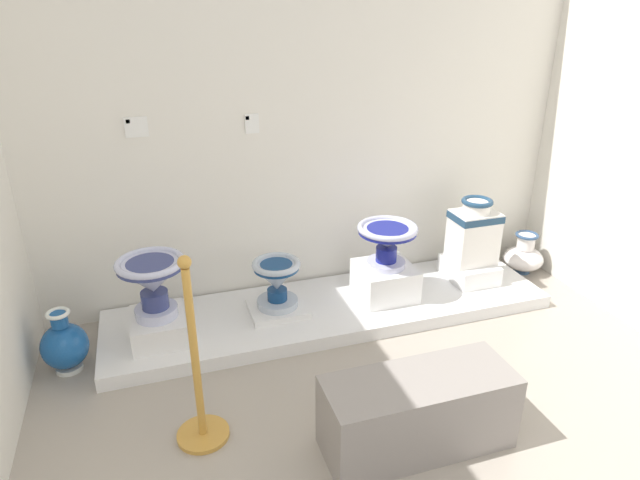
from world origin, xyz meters
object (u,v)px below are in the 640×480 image
(plinth_block_leftmost, at_px, (159,327))
(stanchion_post_near_left, at_px, (198,390))
(antique_toilet_leftmost, at_px, (152,278))
(antique_toilet_pale_glazed, at_px, (387,238))
(antique_toilet_central_ornate, at_px, (474,231))
(plinth_block_central_ornate, at_px, (469,270))
(info_placard_second, at_px, (252,123))
(info_placard_first, at_px, (136,127))
(museum_bench, at_px, (418,412))
(decorative_vase_corner, at_px, (524,256))
(plinth_block_pale_glazed, at_px, (385,281))
(decorative_vase_companion, at_px, (65,345))
(plinth_block_slender_white, at_px, (278,308))
(antique_toilet_slender_white, at_px, (277,278))

(plinth_block_leftmost, bearing_deg, stanchion_post_near_left, -79.31)
(antique_toilet_leftmost, bearing_deg, antique_toilet_pale_glazed, 2.29)
(plinth_block_leftmost, xyz_separation_m, antique_toilet_central_ornate, (2.29, 0.11, 0.31))
(plinth_block_central_ornate, distance_m, info_placard_second, 1.95)
(plinth_block_leftmost, distance_m, antique_toilet_central_ornate, 2.31)
(info_placard_first, height_order, museum_bench, info_placard_first)
(info_placard_first, relative_size, stanchion_post_near_left, 0.14)
(antique_toilet_pale_glazed, relative_size, stanchion_post_near_left, 0.41)
(plinth_block_leftmost, bearing_deg, decorative_vase_corner, 4.42)
(plinth_block_pale_glazed, bearing_deg, stanchion_post_near_left, -147.24)
(info_placard_first, distance_m, decorative_vase_companion, 1.38)
(info_placard_second, bearing_deg, antique_toilet_central_ornate, -13.47)
(plinth_block_leftmost, xyz_separation_m, decorative_vase_corner, (2.87, 0.22, -0.03))
(plinth_block_slender_white, distance_m, decorative_vase_corner, 2.09)
(plinth_block_leftmost, bearing_deg, decorative_vase_companion, -176.48)
(plinth_block_slender_white, height_order, antique_toilet_pale_glazed, antique_toilet_pale_glazed)
(plinth_block_slender_white, bearing_deg, decorative_vase_companion, -174.98)
(plinth_block_leftmost, relative_size, antique_toilet_pale_glazed, 0.91)
(antique_toilet_slender_white, height_order, plinth_block_central_ornate, antique_toilet_slender_white)
(antique_toilet_leftmost, bearing_deg, plinth_block_central_ornate, 2.72)
(plinth_block_central_ornate, bearing_deg, plinth_block_leftmost, -177.28)
(decorative_vase_companion, bearing_deg, info_placard_second, 21.68)
(info_placard_first, relative_size, info_placard_second, 1.09)
(plinth_block_leftmost, bearing_deg, info_placard_first, 87.51)
(plinth_block_central_ornate, bearing_deg, info_placard_first, 170.75)
(decorative_vase_corner, bearing_deg, plinth_block_leftmost, -175.58)
(plinth_block_leftmost, xyz_separation_m, stanchion_post_near_left, (0.16, -0.84, 0.12))
(info_placard_second, bearing_deg, plinth_block_central_ornate, -13.47)
(plinth_block_slender_white, xyz_separation_m, plinth_block_central_ornate, (1.50, 0.03, 0.05))
(decorative_vase_companion, bearing_deg, antique_toilet_slender_white, 5.02)
(plinth_block_pale_glazed, bearing_deg, plinth_block_central_ornate, 3.63)
(antique_toilet_slender_white, xyz_separation_m, antique_toilet_pale_glazed, (0.78, -0.02, 0.19))
(decorative_vase_companion, height_order, decorative_vase_corner, decorative_vase_companion)
(plinth_block_leftmost, xyz_separation_m, antique_toilet_slender_white, (0.78, 0.08, 0.18))
(antique_toilet_pale_glazed, distance_m, decorative_vase_companion, 2.14)
(decorative_vase_companion, bearing_deg, info_placard_first, 42.31)
(plinth_block_slender_white, distance_m, museum_bench, 1.36)
(plinth_block_leftmost, height_order, decorative_vase_corner, decorative_vase_corner)
(plinth_block_central_ornate, xyz_separation_m, decorative_vase_corner, (0.58, 0.11, -0.02))
(antique_toilet_slender_white, distance_m, plinth_block_central_ornate, 1.51)
(antique_toilet_pale_glazed, bearing_deg, plinth_block_leftmost, -177.71)
(plinth_block_central_ornate, relative_size, info_placard_first, 2.83)
(antique_toilet_leftmost, relative_size, info_placard_first, 2.93)
(antique_toilet_leftmost, bearing_deg, plinth_block_slender_white, 6.05)
(plinth_block_pale_glazed, bearing_deg, antique_toilet_slender_white, 178.51)
(plinth_block_leftmost, distance_m, antique_toilet_pale_glazed, 1.61)
(antique_toilet_leftmost, distance_m, decorative_vase_corner, 2.90)
(plinth_block_central_ornate, xyz_separation_m, info_placard_second, (-1.54, 0.37, 1.14))
(plinth_block_leftmost, xyz_separation_m, info_placard_second, (0.75, 0.48, 1.13))
(antique_toilet_slender_white, bearing_deg, antique_toilet_leftmost, -173.95)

